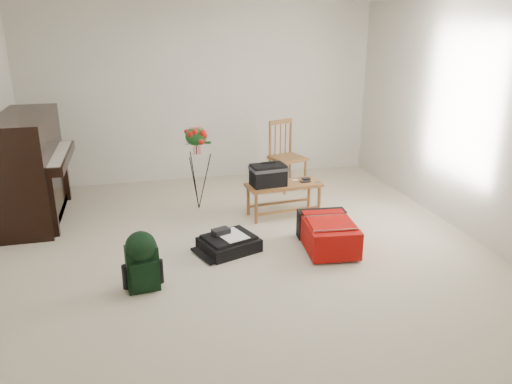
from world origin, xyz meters
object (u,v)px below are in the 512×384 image
object	(u,v)px
bench	(273,178)
red_suitcase	(326,232)
piano	(32,170)
flower_stand	(197,168)
dining_chair	(287,156)
green_backpack	(142,258)
black_duffel	(229,243)

from	to	relation	value
bench	red_suitcase	distance (m)	1.06
piano	flower_stand	size ratio (longest dim) A/B	1.39
dining_chair	green_backpack	bearing A→B (deg)	-150.51
piano	green_backpack	bearing A→B (deg)	-59.79
dining_chair	flower_stand	world-z (taller)	flower_stand
piano	black_duffel	distance (m)	2.54
dining_chair	green_backpack	distance (m)	3.14
bench	green_backpack	distance (m)	2.11
bench	dining_chair	size ratio (longest dim) A/B	0.97
dining_chair	piano	bearing A→B (deg)	166.81
piano	dining_chair	world-z (taller)	piano
bench	dining_chair	bearing A→B (deg)	58.35
red_suitcase	green_backpack	bearing A→B (deg)	-161.02
green_backpack	black_duffel	bearing A→B (deg)	27.29
bench	red_suitcase	bearing A→B (deg)	-77.27
green_backpack	red_suitcase	bearing A→B (deg)	6.68
dining_chair	green_backpack	size ratio (longest dim) A/B	1.74
bench	green_backpack	size ratio (longest dim) A/B	1.69
bench	dining_chair	world-z (taller)	dining_chair
dining_chair	bench	bearing A→B (deg)	-135.81
red_suitcase	flower_stand	bearing A→B (deg)	134.50
green_backpack	flower_stand	distance (m)	2.03
bench	red_suitcase	xyz separation A→B (m)	(0.32, -0.95, -0.32)
red_suitcase	black_duffel	distance (m)	1.02
black_duffel	flower_stand	world-z (taller)	flower_stand
green_backpack	flower_stand	world-z (taller)	flower_stand
dining_chair	red_suitcase	distance (m)	1.96
red_suitcase	green_backpack	xyz separation A→B (m)	(-1.89, -0.44, 0.13)
dining_chair	flower_stand	size ratio (longest dim) A/B	0.88
bench	flower_stand	xyz separation A→B (m)	(-0.83, 0.48, 0.04)
bench	dining_chair	xyz separation A→B (m)	(0.48, 0.98, -0.02)
piano	dining_chair	size ratio (longest dim) A/B	1.58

